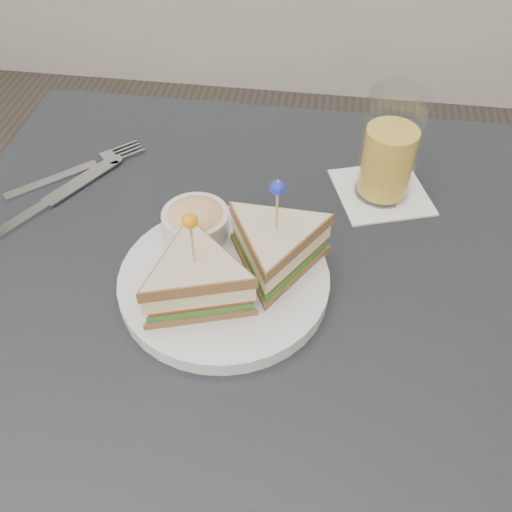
% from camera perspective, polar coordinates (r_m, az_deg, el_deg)
% --- Properties ---
extents(table, '(0.80, 0.80, 0.75)m').
position_cam_1_polar(table, '(0.72, -0.91, -7.50)').
color(table, black).
rests_on(table, ground).
extents(plate_meal, '(0.29, 0.29, 0.14)m').
position_cam_1_polar(plate_meal, '(0.63, -2.66, -0.66)').
color(plate_meal, silver).
rests_on(plate_meal, table).
extents(cutlery_fork, '(0.16, 0.16, 0.01)m').
position_cam_1_polar(cutlery_fork, '(0.86, -16.90, 8.43)').
color(cutlery_fork, '#B8BDC4').
rests_on(cutlery_fork, table).
extents(cutlery_knife, '(0.13, 0.20, 0.01)m').
position_cam_1_polar(cutlery_knife, '(0.81, -19.70, 5.31)').
color(cutlery_knife, silver).
rests_on(cutlery_knife, table).
extents(drink_set, '(0.15, 0.15, 0.15)m').
position_cam_1_polar(drink_set, '(0.76, 13.16, 10.05)').
color(drink_set, white).
rests_on(drink_set, table).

